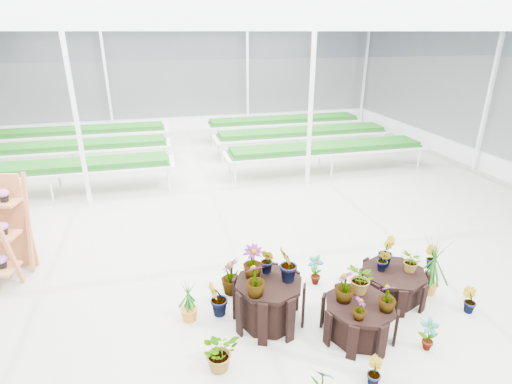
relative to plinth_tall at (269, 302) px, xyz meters
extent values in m
plane|color=gray|center=(-0.29, 1.48, -0.36)|extent=(24.00, 24.00, 0.00)
cylinder|color=black|center=(0.00, 0.00, 0.00)|extent=(1.37, 1.37, 0.72)
cylinder|color=black|center=(1.20, -0.60, -0.08)|extent=(1.21, 1.21, 0.56)
cylinder|color=black|center=(2.20, 0.10, -0.12)|extent=(1.37, 1.37, 0.49)
imported|color=#134D11|center=(-0.21, 0.19, 0.63)|extent=(0.38, 0.38, 0.53)
imported|color=#134D11|center=(0.27, -0.07, 0.66)|extent=(0.40, 0.42, 0.60)
imported|color=#134D11|center=(0.04, 0.23, 0.58)|extent=(0.27, 0.29, 0.44)
imported|color=#134D11|center=(-0.27, -0.26, 0.62)|extent=(0.36, 0.36, 0.52)
imported|color=#134D11|center=(1.00, -0.49, 0.45)|extent=(0.40, 0.40, 0.50)
imported|color=#134D11|center=(1.48, -0.82, 0.42)|extent=(0.28, 0.28, 0.44)
imported|color=#134D11|center=(1.32, -0.37, 0.44)|extent=(0.38, 0.44, 0.49)
imported|color=#134D11|center=(1.02, -0.89, 0.36)|extent=(0.23, 0.23, 0.34)
imported|color=#134D11|center=(2.01, 0.16, 0.33)|extent=(0.26, 0.28, 0.41)
imported|color=#134D11|center=(2.45, 0.04, 0.32)|extent=(0.38, 0.42, 0.39)
imported|color=#134D11|center=(2.14, 0.32, 0.40)|extent=(0.37, 0.38, 0.54)
imported|color=#134D11|center=(-0.88, -0.74, -0.08)|extent=(0.62, 0.58, 0.56)
imported|color=#134D11|center=(-0.74, 0.32, -0.05)|extent=(0.44, 0.44, 0.63)
imported|color=#134D11|center=(0.97, -1.47, -0.16)|extent=(0.21, 0.25, 0.40)
imported|color=#134D11|center=(2.01, -1.11, -0.11)|extent=(0.31, 0.26, 0.51)
imported|color=#134D11|center=(3.17, -0.55, -0.15)|extent=(0.25, 0.28, 0.43)
imported|color=#134D11|center=(3.39, 0.71, -0.14)|extent=(0.24, 0.28, 0.45)
imported|color=#134D11|center=(1.07, 0.76, -0.08)|extent=(0.33, 0.35, 0.56)
imported|color=#134D11|center=(-0.41, 0.86, -0.03)|extent=(0.48, 0.48, 0.66)
camera|label=1|loc=(-1.40, -4.82, 3.84)|focal=28.00mm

